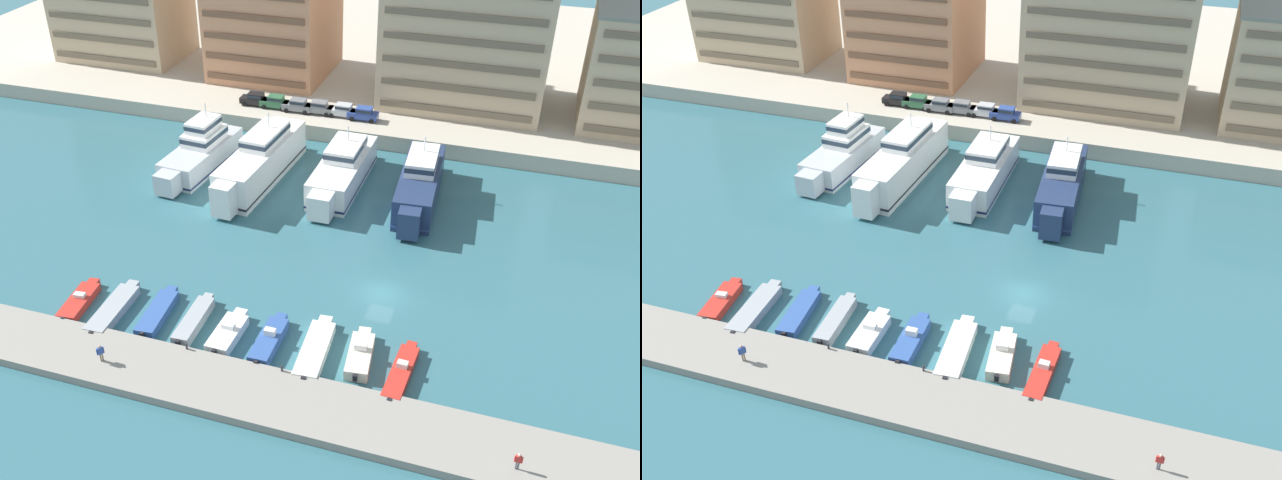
# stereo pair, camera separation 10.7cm
# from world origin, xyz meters

# --- Properties ---
(ground_plane) EXTENTS (400.00, 400.00, 0.00)m
(ground_plane) POSITION_xyz_m (0.00, 0.00, 0.00)
(ground_plane) COLOR #336670
(quay_promenade) EXTENTS (180.00, 70.00, 2.14)m
(quay_promenade) POSITION_xyz_m (0.00, 64.78, 1.07)
(quay_promenade) COLOR #BCB29E
(quay_promenade) RESTS_ON ground
(pier_dock) EXTENTS (120.00, 6.15, 0.81)m
(pier_dock) POSITION_xyz_m (0.00, -16.35, 0.41)
(pier_dock) COLOR gray
(pier_dock) RESTS_ON ground
(yacht_silver_far_left) EXTENTS (5.77, 16.64, 7.82)m
(yacht_silver_far_left) POSITION_xyz_m (-27.58, 18.26, 2.13)
(yacht_silver_far_left) COLOR silver
(yacht_silver_far_left) RESTS_ON ground
(yacht_white_left) EXTENTS (5.43, 20.51, 7.70)m
(yacht_white_left) POSITION_xyz_m (-19.26, 17.47, 2.50)
(yacht_white_left) COLOR white
(yacht_white_left) RESTS_ON ground
(yacht_white_mid_left) EXTENTS (4.80, 17.88, 6.75)m
(yacht_white_mid_left) POSITION_xyz_m (-9.52, 19.09, 2.02)
(yacht_white_mid_left) COLOR white
(yacht_white_mid_left) RESTS_ON ground
(yacht_navy_center_left) EXTENTS (5.24, 18.11, 7.08)m
(yacht_navy_center_left) POSITION_xyz_m (-0.09, 18.40, 2.18)
(yacht_navy_center_left) COLOR navy
(yacht_navy_center_left) RESTS_ON ground
(motorboat_red_far_left) EXTENTS (2.43, 6.43, 1.14)m
(motorboat_red_far_left) POSITION_xyz_m (-26.35, -10.29, 0.41)
(motorboat_red_far_left) COLOR red
(motorboat_red_far_left) RESTS_ON ground
(motorboat_grey_left) EXTENTS (2.24, 8.08, 0.90)m
(motorboat_grey_left) POSITION_xyz_m (-22.66, -10.40, 0.45)
(motorboat_grey_left) COLOR #9EA3A8
(motorboat_grey_left) RESTS_ON ground
(motorboat_blue_mid_left) EXTENTS (2.36, 7.22, 0.88)m
(motorboat_blue_mid_left) POSITION_xyz_m (-18.57, -9.56, 0.43)
(motorboat_blue_mid_left) COLOR #33569E
(motorboat_blue_mid_left) RESTS_ON ground
(motorboat_grey_center_left) EXTENTS (1.81, 7.12, 1.00)m
(motorboat_grey_center_left) POSITION_xyz_m (-14.87, -9.61, 0.50)
(motorboat_grey_center_left) COLOR #9EA3A8
(motorboat_grey_center_left) RESTS_ON ground
(motorboat_white_center) EXTENTS (2.17, 6.05, 1.40)m
(motorboat_white_center) POSITION_xyz_m (-11.27, -10.24, 0.51)
(motorboat_white_center) COLOR white
(motorboat_white_center) RESTS_ON ground
(motorboat_blue_center_right) EXTENTS (1.88, 6.72, 1.58)m
(motorboat_blue_center_right) POSITION_xyz_m (-7.47, -10.07, 0.53)
(motorboat_blue_center_right) COLOR #33569E
(motorboat_blue_center_right) RESTS_ON ground
(motorboat_white_mid_right) EXTENTS (2.60, 8.25, 0.93)m
(motorboat_white_mid_right) POSITION_xyz_m (-3.34, -9.91, 0.47)
(motorboat_white_mid_right) COLOR white
(motorboat_white_mid_right) RESTS_ON ground
(motorboat_cream_right) EXTENTS (2.54, 6.25, 1.65)m
(motorboat_cream_right) POSITION_xyz_m (0.50, -9.44, 0.56)
(motorboat_cream_right) COLOR beige
(motorboat_cream_right) RESTS_ON ground
(motorboat_red_far_right) EXTENTS (1.91, 7.44, 1.35)m
(motorboat_red_far_right) POSITION_xyz_m (4.24, -10.38, 0.45)
(motorboat_red_far_right) COLOR red
(motorboat_red_far_right) RESTS_ON ground
(car_black_far_left) EXTENTS (4.14, 2.00, 1.80)m
(car_black_far_left) POSITION_xyz_m (-26.66, 33.97, 3.12)
(car_black_far_left) COLOR black
(car_black_far_left) RESTS_ON quay_promenade
(car_green_left) EXTENTS (4.12, 1.97, 1.80)m
(car_green_left) POSITION_xyz_m (-23.59, 33.86, 3.12)
(car_green_left) COLOR #2D6642
(car_green_left) RESTS_ON quay_promenade
(car_grey_mid_left) EXTENTS (4.13, 1.99, 1.80)m
(car_grey_mid_left) POSITION_xyz_m (-20.23, 33.66, 3.12)
(car_grey_mid_left) COLOR slate
(car_grey_mid_left) RESTS_ON quay_promenade
(car_grey_center_left) EXTENTS (4.13, 1.99, 1.80)m
(car_grey_center_left) POSITION_xyz_m (-17.23, 33.89, 3.12)
(car_grey_center_left) COLOR slate
(car_grey_center_left) RESTS_ON quay_promenade
(car_silver_center) EXTENTS (4.12, 1.96, 1.80)m
(car_silver_center) POSITION_xyz_m (-13.80, 33.95, 3.12)
(car_silver_center) COLOR #B7BCC1
(car_silver_center) RESTS_ON quay_promenade
(car_blue_center_right) EXTENTS (4.15, 2.01, 1.80)m
(car_blue_center_right) POSITION_xyz_m (-10.85, 33.71, 3.12)
(car_blue_center_right) COLOR #28428E
(car_blue_center_right) RESTS_ON quay_promenade
(apartment_block_mid_left) EXTENTS (22.43, 16.19, 27.44)m
(apartment_block_mid_left) POSITION_xyz_m (0.78, 44.85, 14.91)
(apartment_block_mid_left) COLOR #C6AD89
(apartment_block_mid_left) RESTS_ON quay_promenade
(pedestrian_near_edge) EXTENTS (0.46, 0.53, 1.67)m
(pedestrian_near_edge) POSITION_xyz_m (-19.60, -17.00, 1.80)
(pedestrian_near_edge) COLOR #7A6B56
(pedestrian_near_edge) RESTS_ON pier_dock
(pedestrian_mid_deck) EXTENTS (0.60, 0.21, 1.54)m
(pedestrian_mid_deck) POSITION_xyz_m (14.08, -17.60, 1.73)
(pedestrian_mid_deck) COLOR #4C515B
(pedestrian_mid_deck) RESTS_ON pier_dock
(bollard_west) EXTENTS (0.20, 0.20, 0.61)m
(bollard_west) POSITION_xyz_m (-13.59, -13.52, 1.14)
(bollard_west) COLOR #2D2D33
(bollard_west) RESTS_ON pier_dock
(bollard_west_mid) EXTENTS (0.20, 0.20, 0.61)m
(bollard_west_mid) POSITION_xyz_m (-5.00, -13.52, 1.14)
(bollard_west_mid) COLOR #2D2D33
(bollard_west_mid) RESTS_ON pier_dock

